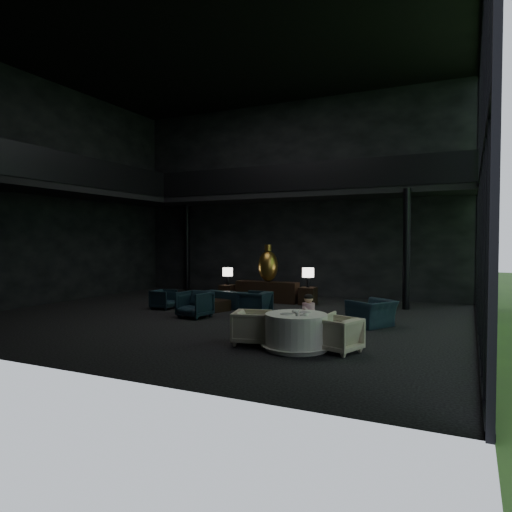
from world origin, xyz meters
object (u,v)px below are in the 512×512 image
at_px(dining_table, 296,334).
at_px(child, 308,308).
at_px(table_lamp_left, 228,273).
at_px(dining_chair_east, 339,333).
at_px(window_armchair, 372,309).
at_px(table_lamp_right, 308,273).
at_px(lounge_armchair_west, 164,299).
at_px(coffee_table, 214,305).
at_px(side_table_right, 308,296).
at_px(sofa, 232,296).
at_px(lounge_armchair_east, 255,301).
at_px(side_table_left, 228,292).
at_px(dining_chair_west, 252,325).
at_px(dining_chair_north, 315,325).
at_px(console, 267,292).
at_px(lounge_armchair_south, 195,302).
at_px(bronze_urn, 268,266).

distance_m(dining_table, child, 0.99).
distance_m(table_lamp_left, dining_table, 8.16).
bearing_deg(dining_chair_east, window_armchair, -161.78).
xyz_separation_m(table_lamp_right, lounge_armchair_west, (-4.03, -3.03, -0.79)).
bearing_deg(coffee_table, side_table_right, 49.26).
height_order(sofa, coffee_table, sofa).
bearing_deg(child, table_lamp_right, -71.20).
bearing_deg(dining_chair_east, lounge_armchair_east, -113.10).
bearing_deg(table_lamp_right, side_table_left, -178.08).
height_order(dining_table, dining_chair_east, dining_chair_east).
bearing_deg(dining_chair_east, table_lamp_left, -116.41).
distance_m(side_table_left, dining_chair_east, 8.61).
height_order(side_table_right, dining_chair_west, dining_chair_west).
relative_size(table_lamp_right, dining_table, 0.47).
bearing_deg(dining_chair_east, dining_chair_north, -113.53).
xyz_separation_m(window_armchair, dining_chair_east, (-0.07, -3.08, -0.08)).
distance_m(console, coffee_table, 2.78).
distance_m(lounge_armchair_south, coffee_table, 1.39).
distance_m(side_table_right, dining_chair_west, 6.43).
bearing_deg(dining_chair_east, dining_table, -62.30).
distance_m(table_lamp_left, dining_chair_north, 7.65).
bearing_deg(dining_chair_east, console, -125.59).
xyz_separation_m(side_table_left, side_table_right, (3.20, 0.10, 0.02)).
distance_m(console, dining_chair_west, 6.85).
distance_m(sofa, dining_chair_north, 5.54).
bearing_deg(dining_chair_north, lounge_armchair_west, -19.80).
xyz_separation_m(side_table_left, dining_chair_east, (5.99, -6.19, 0.11)).
relative_size(side_table_left, dining_chair_north, 0.74).
bearing_deg(console, side_table_right, -0.67).
bearing_deg(dining_chair_west, dining_chair_east, -101.67).
bearing_deg(dining_chair_west, table_lamp_left, 18.61).
height_order(lounge_armchair_east, window_armchair, window_armchair).
relative_size(side_table_right, coffee_table, 0.77).
relative_size(window_armchair, child, 1.78).
height_order(sofa, lounge_armchair_south, lounge_armchair_south).
bearing_deg(lounge_armchair_west, dining_chair_north, -114.32).
distance_m(lounge_armchair_west, dining_chair_west, 5.94).
xyz_separation_m(table_lamp_right, sofa, (-2.05, -1.91, -0.71)).
bearing_deg(window_armchair, table_lamp_left, -87.61).
relative_size(dining_chair_east, dining_chair_west, 0.94).
bearing_deg(bronze_urn, lounge_armchair_east, -72.80).
bearing_deg(dining_table, table_lamp_left, 128.99).
relative_size(side_table_left, sofa, 0.28).
distance_m(table_lamp_right, dining_table, 6.74).
height_order(table_lamp_left, lounge_armchair_west, table_lamp_left).
height_order(table_lamp_right, dining_chair_east, table_lamp_right).
height_order(coffee_table, dining_chair_north, dining_chair_north).
bearing_deg(lounge_armchair_west, dining_table, -121.03).
relative_size(side_table_right, child, 0.99).
height_order(window_armchair, dining_chair_north, window_armchair).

